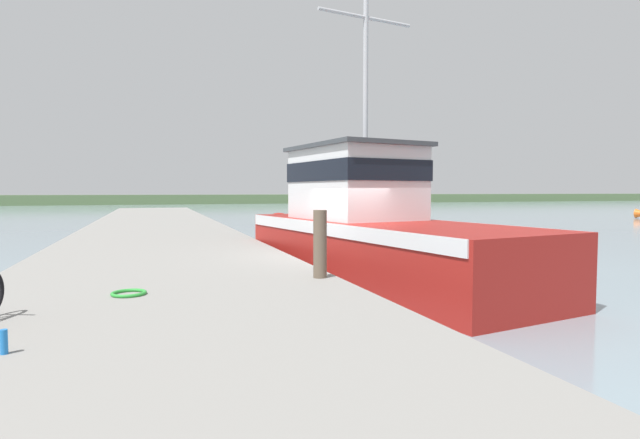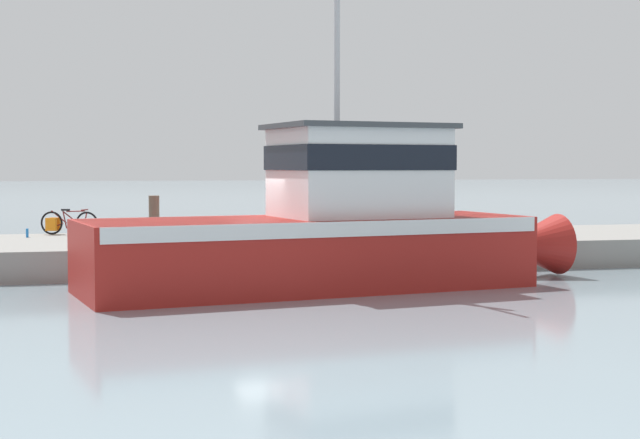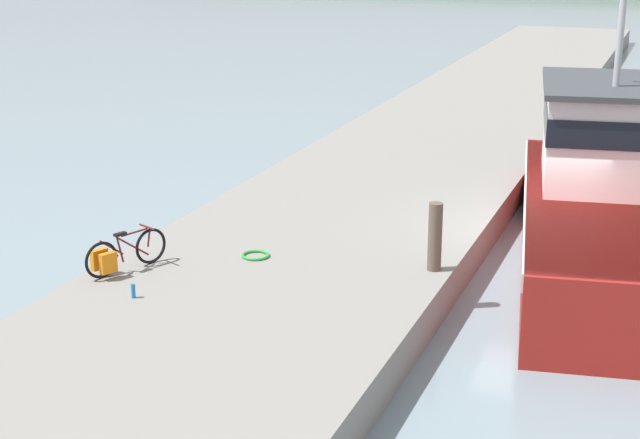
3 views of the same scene
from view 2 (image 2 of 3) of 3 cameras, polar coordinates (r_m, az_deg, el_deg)
ground_plane at (r=23.37m, az=-1.95°, el=-3.73°), size 320.00×320.00×0.00m
dock_pier at (r=27.63m, az=-3.84°, el=-1.87°), size 6.34×80.00×0.77m
fishing_boat_main at (r=22.36m, az=0.71°, el=-0.39°), size 4.92×12.19×8.37m
bicycle_touring at (r=29.71m, az=-14.67°, el=-0.19°), size 0.85×1.66×0.76m
mooring_post at (r=24.39m, az=-9.63°, el=-0.14°), size 0.26×0.26×1.30m
hose_coil at (r=27.80m, az=-11.21°, el=-1.04°), size 0.55×0.55×0.05m
water_bottle_on_curb at (r=28.87m, az=-16.67°, el=-0.76°), size 0.07×0.07×0.25m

